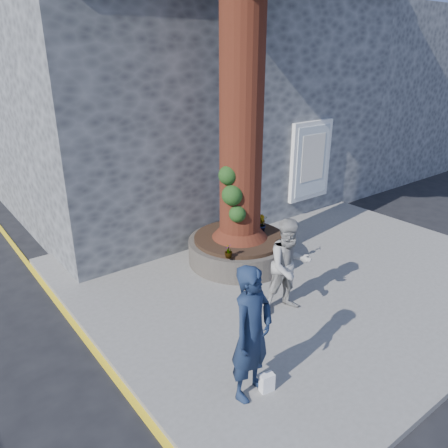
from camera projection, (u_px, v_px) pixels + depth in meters
ground at (274, 316)px, 8.11m from camera, size 120.00×120.00×0.00m
pavement at (292, 270)px, 9.67m from camera, size 9.00×8.00×0.12m
yellow_line at (96, 354)px, 7.12m from camera, size 0.10×30.00×0.01m
stone_shop at (177, 99)px, 13.63m from camera, size 10.30×8.30×6.30m
neighbour_shop at (340, 90)px, 18.22m from camera, size 6.00×8.00×6.00m
planter at (239, 249)px, 9.88m from camera, size 2.30×2.30×0.60m
man at (252, 333)px, 5.80m from camera, size 0.81×0.63×1.98m
woman at (289, 266)px, 7.80m from camera, size 1.02×0.89×1.79m
shopping_bag at (267, 383)px, 6.15m from camera, size 0.22×0.15×0.28m
plant_a at (289, 233)px, 9.46m from camera, size 0.24×0.22×0.38m
plant_b at (261, 224)px, 9.86m from camera, size 0.28×0.28×0.43m
plant_c at (229, 251)px, 8.73m from camera, size 0.22×0.22×0.29m
plant_d at (262, 220)px, 10.34m from camera, size 0.32×0.31×0.27m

